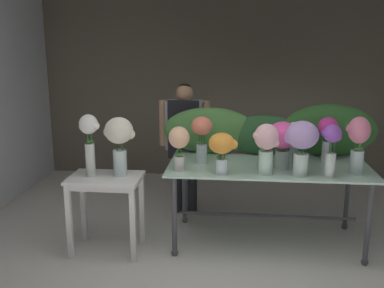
{
  "coord_description": "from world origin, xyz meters",
  "views": [
    {
      "loc": [
        0.21,
        -2.92,
        2.11
      ],
      "look_at": [
        -0.23,
        1.3,
        1.1
      ],
      "focal_mm": 41.34,
      "sensor_mm": 36.0,
      "label": 1
    }
  ],
  "objects": [
    {
      "name": "vase_fuchsia_dahlias",
      "position": [
        0.65,
        1.38,
        1.16
      ],
      "size": [
        0.36,
        0.3,
        0.47
      ],
      "color": "silver",
      "rests_on": "display_table_glass"
    },
    {
      "name": "vase_blush_roses",
      "position": [
        0.48,
        1.16,
        1.14
      ],
      "size": [
        0.25,
        0.23,
        0.49
      ],
      "color": "silver",
      "rests_on": "display_table_glass"
    },
    {
      "name": "wall_back",
      "position": [
        0.0,
        3.88,
        1.38
      ],
      "size": [
        5.69,
        0.12,
        2.77
      ],
      "primitive_type": "cube",
      "color": "#706656",
      "rests_on": "ground"
    },
    {
      "name": "foliage_backdrop",
      "position": [
        0.59,
        1.91,
        1.12
      ],
      "size": [
        2.33,
        0.26,
        0.58
      ],
      "color": "#477F3D",
      "rests_on": "display_table_glass"
    },
    {
      "name": "vase_ivory_stock",
      "position": [
        0.82,
        1.61,
        1.13
      ],
      "size": [
        0.28,
        0.26,
        0.43
      ],
      "color": "silver",
      "rests_on": "display_table_glass"
    },
    {
      "name": "vase_white_roses_tall",
      "position": [
        -1.22,
        1.14,
        1.18
      ],
      "size": [
        0.21,
        0.18,
        0.62
      ],
      "color": "silver",
      "rests_on": "side_table_white"
    },
    {
      "name": "vase_magenta_snapdragons",
      "position": [
        1.14,
        1.66,
        1.17
      ],
      "size": [
        0.21,
        0.21,
        0.48
      ],
      "color": "silver",
      "rests_on": "display_table_glass"
    },
    {
      "name": "vase_rosy_tulips",
      "position": [
        1.35,
        1.26,
        1.19
      ],
      "size": [
        0.22,
        0.21,
        0.55
      ],
      "color": "silver",
      "rests_on": "display_table_glass"
    },
    {
      "name": "display_table_glass",
      "position": [
        0.54,
        1.51,
        0.74
      ],
      "size": [
        2.04,
        1.04,
        0.86
      ],
      "color": "#B2D7C1",
      "rests_on": "ground"
    },
    {
      "name": "ground_plane",
      "position": [
        0.0,
        1.94,
        0.0
      ],
      "size": [
        8.54,
        8.54,
        0.0
      ],
      "primitive_type": "plane",
      "color": "silver"
    },
    {
      "name": "florist",
      "position": [
        -0.42,
        2.25,
        0.99
      ],
      "size": [
        0.61,
        0.24,
        1.6
      ],
      "color": "#232328",
      "rests_on": "ground"
    },
    {
      "name": "vase_coral_lilies",
      "position": [
        -0.15,
        1.49,
        1.16
      ],
      "size": [
        0.22,
        0.22,
        0.49
      ],
      "color": "silver",
      "rests_on": "display_table_glass"
    },
    {
      "name": "vase_peach_freesia",
      "position": [
        -0.35,
        1.2,
        1.13
      ],
      "size": [
        0.2,
        0.2,
        0.44
      ],
      "color": "silver",
      "rests_on": "display_table_glass"
    },
    {
      "name": "vase_cream_lisianthus_tall",
      "position": [
        -0.94,
        1.19,
        1.17
      ],
      "size": [
        0.31,
        0.28,
        0.59
      ],
      "color": "silver",
      "rests_on": "side_table_white"
    },
    {
      "name": "vase_sunset_anemones",
      "position": [
        0.07,
        1.12,
        1.12
      ],
      "size": [
        0.28,
        0.25,
        0.4
      ],
      "color": "silver",
      "rests_on": "display_table_glass"
    },
    {
      "name": "vase_violet_ranunculus",
      "position": [
        1.07,
        1.12,
        1.16
      ],
      "size": [
        0.18,
        0.17,
        0.5
      ],
      "color": "silver",
      "rests_on": "display_table_glass"
    },
    {
      "name": "vase_lilac_hydrangea",
      "position": [
        0.81,
        1.16,
        1.19
      ],
      "size": [
        0.31,
        0.3,
        0.52
      ],
      "color": "silver",
      "rests_on": "display_table_glass"
    },
    {
      "name": "side_table_white",
      "position": [
        -1.08,
        1.14,
        0.67
      ],
      "size": [
        0.71,
        0.49,
        0.79
      ],
      "color": "white",
      "rests_on": "ground"
    }
  ]
}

